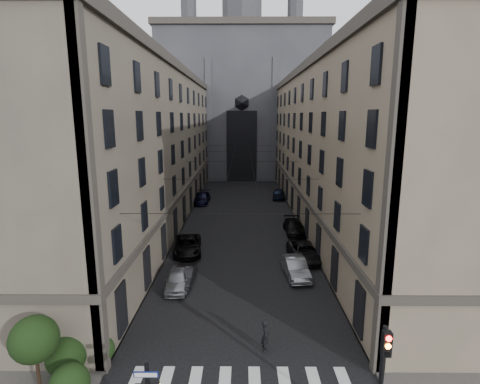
{
  "coord_description": "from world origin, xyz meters",
  "views": [
    {
      "loc": [
        0.11,
        -10.99,
        13.1
      ],
      "look_at": [
        -0.03,
        12.34,
        8.31
      ],
      "focal_mm": 28.0,
      "sensor_mm": 36.0,
      "label": 1
    }
  ],
  "objects_px": {
    "car_left_far": "(202,198)",
    "car_right_midnear": "(304,252)",
    "pedestrian": "(265,336)",
    "traffic_light_right": "(383,372)",
    "gothic_tower": "(242,94)",
    "car_left_midnear": "(185,276)",
    "car_right_near": "(295,267)",
    "car_left_near": "(177,279)",
    "car_right_midfar": "(295,227)",
    "car_left_midfar": "(188,245)",
    "car_right_far": "(279,194)"
  },
  "relations": [
    {
      "from": "car_left_far",
      "to": "car_right_midnear",
      "type": "relative_size",
      "value": 1.05
    },
    {
      "from": "pedestrian",
      "to": "car_left_far",
      "type": "bearing_deg",
      "value": 18.72
    },
    {
      "from": "traffic_light_right",
      "to": "car_right_midnear",
      "type": "xyz_separation_m",
      "value": [
        0.26,
        19.81,
        -2.55
      ]
    },
    {
      "from": "gothic_tower",
      "to": "car_left_midnear",
      "type": "height_order",
      "value": "gothic_tower"
    },
    {
      "from": "car_right_near",
      "to": "car_left_midnear",
      "type": "bearing_deg",
      "value": -176.56
    },
    {
      "from": "car_right_midnear",
      "to": "car_left_far",
      "type": "bearing_deg",
      "value": 111.61
    },
    {
      "from": "car_left_near",
      "to": "traffic_light_right",
      "type": "bearing_deg",
      "value": -55.8
    },
    {
      "from": "traffic_light_right",
      "to": "car_right_midfar",
      "type": "distance_m",
      "value": 27.63
    },
    {
      "from": "car_right_midfar",
      "to": "pedestrian",
      "type": "distance_m",
      "value": 21.92
    },
    {
      "from": "car_left_near",
      "to": "car_right_midnear",
      "type": "bearing_deg",
      "value": 26.13
    },
    {
      "from": "car_left_midfar",
      "to": "car_left_far",
      "type": "bearing_deg",
      "value": 86.27
    },
    {
      "from": "car_left_midnear",
      "to": "car_left_near",
      "type": "bearing_deg",
      "value": -115.98
    },
    {
      "from": "car_right_far",
      "to": "car_left_far",
      "type": "bearing_deg",
      "value": -158.62
    },
    {
      "from": "car_left_midfar",
      "to": "car_right_near",
      "type": "height_order",
      "value": "same"
    },
    {
      "from": "gothic_tower",
      "to": "pedestrian",
      "type": "height_order",
      "value": "gothic_tower"
    },
    {
      "from": "car_left_far",
      "to": "car_right_far",
      "type": "height_order",
      "value": "car_left_far"
    },
    {
      "from": "car_right_midnear",
      "to": "car_right_midfar",
      "type": "distance_m",
      "value": 7.71
    },
    {
      "from": "car_left_far",
      "to": "car_right_far",
      "type": "relative_size",
      "value": 1.2
    },
    {
      "from": "gothic_tower",
      "to": "traffic_light_right",
      "type": "bearing_deg",
      "value": -85.62
    },
    {
      "from": "traffic_light_right",
      "to": "car_right_midnear",
      "type": "distance_m",
      "value": 19.98
    },
    {
      "from": "gothic_tower",
      "to": "pedestrian",
      "type": "distance_m",
      "value": 69.06
    },
    {
      "from": "pedestrian",
      "to": "car_left_midnear",
      "type": "bearing_deg",
      "value": 41.11
    },
    {
      "from": "car_left_near",
      "to": "car_right_midfar",
      "type": "bearing_deg",
      "value": 48.6
    },
    {
      "from": "car_right_near",
      "to": "car_right_far",
      "type": "distance_m",
      "value": 29.46
    },
    {
      "from": "pedestrian",
      "to": "car_right_far",
      "type": "bearing_deg",
      "value": 0.55
    },
    {
      "from": "traffic_light_right",
      "to": "car_right_near",
      "type": "bearing_deg",
      "value": 93.89
    },
    {
      "from": "car_right_far",
      "to": "pedestrian",
      "type": "height_order",
      "value": "pedestrian"
    },
    {
      "from": "car_left_midnear",
      "to": "pedestrian",
      "type": "height_order",
      "value": "pedestrian"
    },
    {
      "from": "car_right_midnear",
      "to": "car_right_midfar",
      "type": "height_order",
      "value": "car_right_midfar"
    },
    {
      "from": "car_right_near",
      "to": "pedestrian",
      "type": "bearing_deg",
      "value": -112.49
    },
    {
      "from": "car_left_midnear",
      "to": "car_right_midfar",
      "type": "xyz_separation_m",
      "value": [
        10.42,
        12.8,
        0.11
      ]
    },
    {
      "from": "gothic_tower",
      "to": "traffic_light_right",
      "type": "height_order",
      "value": "gothic_tower"
    },
    {
      "from": "car_right_midnear",
      "to": "car_right_near",
      "type": "bearing_deg",
      "value": -116.37
    },
    {
      "from": "car_left_midfar",
      "to": "car_left_midnear",
      "type": "bearing_deg",
      "value": -89.64
    },
    {
      "from": "car_right_near",
      "to": "pedestrian",
      "type": "relative_size",
      "value": 2.54
    },
    {
      "from": "car_left_midnear",
      "to": "car_right_midfar",
      "type": "relative_size",
      "value": 0.75
    },
    {
      "from": "car_left_near",
      "to": "car_right_midnear",
      "type": "relative_size",
      "value": 0.8
    },
    {
      "from": "gothic_tower",
      "to": "pedestrian",
      "type": "xyz_separation_m",
      "value": [
        1.43,
        -66.96,
        -16.87
      ]
    },
    {
      "from": "car_left_far",
      "to": "car_right_midnear",
      "type": "xyz_separation_m",
      "value": [
        11.93,
        -22.59,
        -0.07
      ]
    },
    {
      "from": "car_left_near",
      "to": "car_right_midnear",
      "type": "height_order",
      "value": "car_right_midnear"
    },
    {
      "from": "car_left_near",
      "to": "pedestrian",
      "type": "height_order",
      "value": "pedestrian"
    },
    {
      "from": "car_left_near",
      "to": "car_right_midfar",
      "type": "height_order",
      "value": "car_right_midfar"
    },
    {
      "from": "car_left_midnear",
      "to": "car_right_near",
      "type": "xyz_separation_m",
      "value": [
        8.91,
        1.4,
        0.13
      ]
    },
    {
      "from": "car_left_midnear",
      "to": "car_right_far",
      "type": "distance_m",
      "value": 32.51
    },
    {
      "from": "traffic_light_right",
      "to": "car_left_far",
      "type": "height_order",
      "value": "traffic_light_right"
    },
    {
      "from": "car_right_near",
      "to": "pedestrian",
      "type": "xyz_separation_m",
      "value": [
        -3.07,
        -10.03,
        0.15
      ]
    },
    {
      "from": "gothic_tower",
      "to": "car_right_near",
      "type": "bearing_deg",
      "value": -85.48
    },
    {
      "from": "traffic_light_right",
      "to": "car_right_near",
      "type": "relative_size",
      "value": 1.1
    },
    {
      "from": "car_left_near",
      "to": "car_left_far",
      "type": "bearing_deg",
      "value": 89.57
    },
    {
      "from": "car_left_midnear",
      "to": "car_left_far",
      "type": "xyz_separation_m",
      "value": [
        -1.66,
        27.68,
        0.15
      ]
    }
  ]
}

